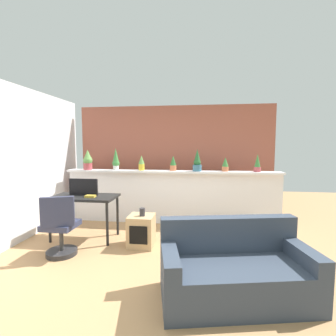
{
  "coord_description": "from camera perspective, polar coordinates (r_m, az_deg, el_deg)",
  "views": [
    {
      "loc": [
        0.6,
        -3.02,
        1.62
      ],
      "look_at": [
        0.02,
        1.35,
        1.21
      ],
      "focal_mm": 26.48,
      "sensor_mm": 36.0,
      "label": 1
    }
  ],
  "objects": [
    {
      "name": "ground_plane",
      "position": [
        3.48,
        -3.51,
        -22.48
      ],
      "size": [
        12.0,
        12.0,
        0.0
      ],
      "primitive_type": "plane",
      "color": "tan"
    },
    {
      "name": "divider_wall",
      "position": [
        5.17,
        0.72,
        -6.87
      ],
      "size": [
        4.36,
        0.16,
        1.06
      ],
      "primitive_type": "cube",
      "color": "white",
      "rests_on": "ground"
    },
    {
      "name": "plant_shelf",
      "position": [
        5.04,
        0.67,
        -0.84
      ],
      "size": [
        4.36,
        0.3,
        0.04
      ],
      "primitive_type": "cube",
      "color": "white",
      "rests_on": "divider_wall"
    },
    {
      "name": "brick_wall_behind",
      "position": [
        5.66,
        1.44,
        1.54
      ],
      "size": [
        4.36,
        0.1,
        2.5
      ],
      "primitive_type": "cube",
      "color": "#9E5442",
      "rests_on": "ground"
    },
    {
      "name": "side_wall_left",
      "position": [
        4.57,
        -33.91,
        0.38
      ],
      "size": [
        0.12,
        4.4,
        2.6
      ],
      "primitive_type": "cube",
      "color": "white",
      "rests_on": "ground"
    },
    {
      "name": "potted_plant_0",
      "position": [
        5.48,
        -17.98,
        1.71
      ],
      "size": [
        0.19,
        0.19,
        0.42
      ],
      "color": "#B7474C",
      "rests_on": "plant_shelf"
    },
    {
      "name": "potted_plant_1",
      "position": [
        5.28,
        -11.92,
        1.86
      ],
      "size": [
        0.15,
        0.15,
        0.46
      ],
      "color": "silver",
      "rests_on": "plant_shelf"
    },
    {
      "name": "potted_plant_2",
      "position": [
        5.11,
        -6.12,
        1.19
      ],
      "size": [
        0.12,
        0.12,
        0.31
      ],
      "color": "gold",
      "rests_on": "plant_shelf"
    },
    {
      "name": "potted_plant_3",
      "position": [
        5.04,
        1.19,
        1.11
      ],
      "size": [
        0.13,
        0.13,
        0.31
      ],
      "color": "#C66B42",
      "rests_on": "plant_shelf"
    },
    {
      "name": "potted_plant_4",
      "position": [
        4.96,
        6.73,
        1.37
      ],
      "size": [
        0.18,
        0.18,
        0.44
      ],
      "color": "#386B84",
      "rests_on": "plant_shelf"
    },
    {
      "name": "potted_plant_5",
      "position": [
        5.04,
        13.04,
        0.83
      ],
      "size": [
        0.13,
        0.13,
        0.28
      ],
      "color": "#C66B42",
      "rests_on": "plant_shelf"
    },
    {
      "name": "potted_plant_6",
      "position": [
        5.13,
        19.89,
        1.01
      ],
      "size": [
        0.13,
        0.13,
        0.35
      ],
      "color": "#B7474C",
      "rests_on": "plant_shelf"
    },
    {
      "name": "desk",
      "position": [
        4.53,
        -18.69,
        -7.15
      ],
      "size": [
        1.1,
        0.6,
        0.75
      ],
      "color": "black",
      "rests_on": "ground"
    },
    {
      "name": "tv_monitor",
      "position": [
        4.58,
        -18.88,
        -4.12
      ],
      "size": [
        0.51,
        0.04,
        0.29
      ],
      "primitive_type": "cube",
      "color": "black",
      "rests_on": "desk"
    },
    {
      "name": "office_chair",
      "position": [
        4.01,
        -23.55,
        -13.04
      ],
      "size": [
        0.51,
        0.51,
        0.91
      ],
      "color": "#262628",
      "rests_on": "ground"
    },
    {
      "name": "side_cube_shelf",
      "position": [
        4.12,
        -6.16,
        -14.18
      ],
      "size": [
        0.4,
        0.41,
        0.5
      ],
      "color": "tan",
      "rests_on": "ground"
    },
    {
      "name": "vase_on_shelf",
      "position": [
        4.0,
        -5.96,
        -10.04
      ],
      "size": [
        0.09,
        0.09,
        0.13
      ],
      "primitive_type": "cylinder",
      "color": "#2D2D33",
      "rests_on": "side_cube_shelf"
    },
    {
      "name": "book_on_desk",
      "position": [
        4.36,
        -17.44,
        -6.21
      ],
      "size": [
        0.17,
        0.1,
        0.04
      ],
      "primitive_type": "cube",
      "color": "gold",
      "rests_on": "desk"
    },
    {
      "name": "couch",
      "position": [
        2.94,
        15.14,
        -21.93
      ],
      "size": [
        1.68,
        1.06,
        0.8
      ],
      "color": "#333D4C",
      "rests_on": "ground"
    }
  ]
}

